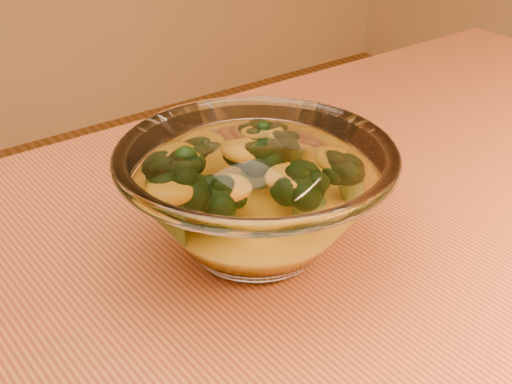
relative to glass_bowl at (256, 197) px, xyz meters
The scene contains 3 objects.
glass_bowl is the anchor object (origin of this frame).
cheese_sauce 0.02m from the glass_bowl, ahead, with size 0.12×0.12×0.03m, color yellow.
broccoli_heap 0.02m from the glass_bowl, 110.72° to the left, with size 0.15×0.13×0.06m.
Camera 1 is at (-0.32, -0.26, 1.07)m, focal length 50.00 mm.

